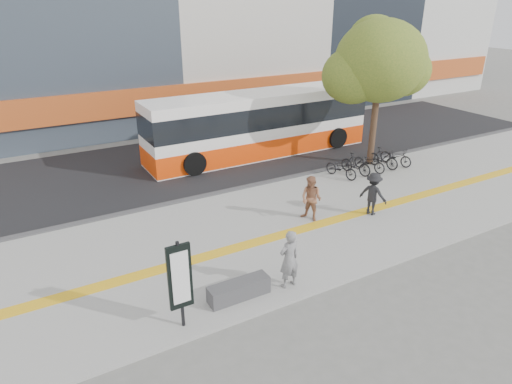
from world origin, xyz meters
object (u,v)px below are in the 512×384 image
bench (239,290)px  pedestrian_dark (373,194)px  seated_woman (289,259)px  pedestrian_tan (311,199)px  bus (259,125)px  signboard (180,278)px  street_tree (378,63)px

bench → pedestrian_dark: (6.23, 1.95, 0.53)m
seated_woman → pedestrian_tan: bearing=-137.8°
bench → pedestrian_dark: 6.55m
bus → pedestrian_tan: 7.39m
seated_woman → pedestrian_dark: (4.87, 2.15, -0.05)m
signboard → pedestrian_dark: (7.83, 2.26, -0.53)m
bus → pedestrian_tan: (-2.09, -7.07, -0.58)m
bus → pedestrian_tan: bearing=-106.4°
signboard → seated_woman: signboard is taller
signboard → bus: 12.68m
bench → signboard: 1.94m
pedestrian_tan → bus: bearing=139.4°
signboard → pedestrian_dark: size_ratio=1.45×
bus → seated_woman: size_ratio=6.81×
bus → bench: bearing=-122.6°
bench → street_tree: 12.23m
bench → signboard: size_ratio=0.73×
seated_woman → pedestrian_dark: size_ratio=1.07×
seated_woman → signboard: bearing=-1.4°
street_tree → bus: 5.99m
bench → pedestrian_tan: bearing=32.7°
signboard → pedestrian_dark: 8.16m
pedestrian_tan → pedestrian_dark: pedestrian_tan is taller
seated_woman → pedestrian_dark: bearing=-159.8°
street_tree → bus: (-3.59, 3.68, -3.08)m
bench → street_tree: street_tree is taller
bench → signboard: bearing=-169.2°
bus → seated_woman: bearing=-116.1°
seated_woman → pedestrian_dark: 5.33m
signboard → street_tree: 13.40m
seated_woman → pedestrian_tan: size_ratio=1.04×
bench → street_tree: size_ratio=0.25×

